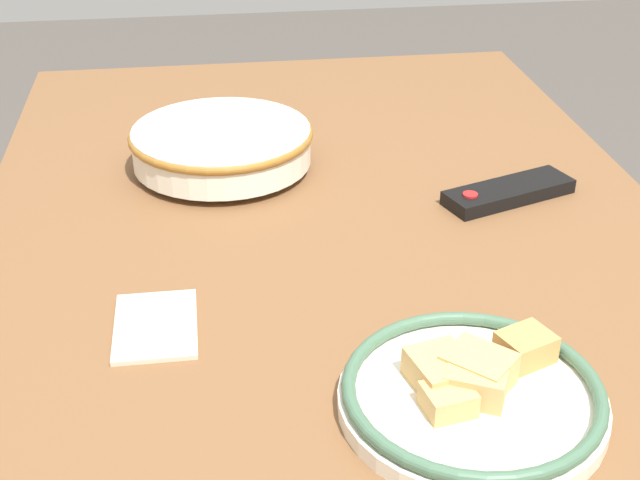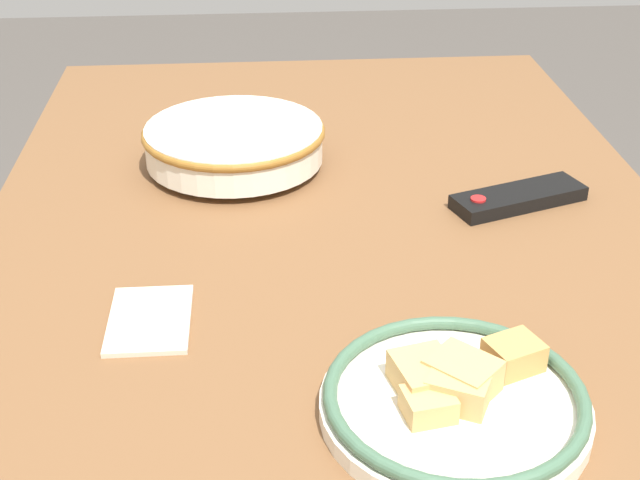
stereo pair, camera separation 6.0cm
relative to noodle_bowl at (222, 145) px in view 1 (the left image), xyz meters
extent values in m
cube|color=brown|center=(0.29, 0.13, -0.06)|extent=(1.59, 0.94, 0.04)
cylinder|color=brown|center=(-0.43, -0.27, -0.44)|extent=(0.06, 0.06, 0.73)
cylinder|color=brown|center=(-0.43, 0.53, -0.44)|extent=(0.06, 0.06, 0.73)
cylinder|color=silver|center=(0.00, 0.00, -0.03)|extent=(0.12, 0.12, 0.01)
cylinder|color=silver|center=(0.00, 0.00, 0.00)|extent=(0.26, 0.26, 0.05)
cylinder|color=#C67A33|center=(0.00, 0.00, 0.00)|extent=(0.24, 0.24, 0.05)
torus|color=#936023|center=(0.00, 0.00, 0.02)|extent=(0.27, 0.27, 0.01)
cylinder|color=silver|center=(0.59, 0.21, -0.03)|extent=(0.26, 0.26, 0.02)
torus|color=#42664C|center=(0.59, 0.21, -0.01)|extent=(0.25, 0.25, 0.01)
cube|color=tan|center=(0.54, 0.28, -0.01)|extent=(0.06, 0.06, 0.03)
cube|color=tan|center=(0.61, 0.18, -0.01)|extent=(0.05, 0.05, 0.02)
cube|color=tan|center=(0.57, 0.19, -0.01)|extent=(0.07, 0.07, 0.03)
cube|color=silver|center=(0.58, 0.21, -0.01)|extent=(0.03, 0.04, 0.01)
cube|color=tan|center=(0.57, 0.22, 0.00)|extent=(0.08, 0.08, 0.03)
cube|color=tan|center=(0.59, 0.21, 0.00)|extent=(0.07, 0.07, 0.03)
cube|color=black|center=(0.16, 0.39, -0.03)|extent=(0.12, 0.20, 0.02)
cylinder|color=red|center=(0.18, 0.33, -0.02)|extent=(0.02, 0.02, 0.00)
cube|color=beige|center=(0.41, -0.09, -0.04)|extent=(0.13, 0.09, 0.01)
camera|label=1|loc=(1.23, -0.03, 0.53)|focal=50.00mm
camera|label=2|loc=(1.24, 0.03, 0.53)|focal=50.00mm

